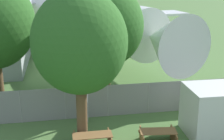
# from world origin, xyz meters

# --- Properties ---
(perimeter_fence) EXTENTS (56.07, 0.07, 1.99)m
(perimeter_fence) POSITION_xyz_m (0.00, 11.42, 1.00)
(perimeter_fence) COLOR gray
(perimeter_fence) RESTS_ON ground
(airplane) EXTENTS (31.24, 39.28, 12.32)m
(airplane) POSITION_xyz_m (-0.46, 31.43, 3.81)
(airplane) COLOR white
(airplane) RESTS_ON ground
(picnic_bench_near_cabin) EXTENTS (1.96, 1.42, 0.76)m
(picnic_bench_near_cabin) POSITION_xyz_m (-1.33, 7.85, 0.48)
(picnic_bench_near_cabin) COLOR brown
(picnic_bench_near_cabin) RESTS_ON ground
(picnic_bench_open_grass) EXTENTS (2.00, 1.62, 0.76)m
(picnic_bench_open_grass) POSITION_xyz_m (1.98, 7.69, 0.48)
(picnic_bench_open_grass) COLOR brown
(picnic_bench_open_grass) RESTS_ON ground
(tree_near_hangar) EXTENTS (4.58, 4.58, 7.75)m
(tree_near_hangar) POSITION_xyz_m (-1.76, 8.69, 5.20)
(tree_near_hangar) COLOR brown
(tree_near_hangar) RESTS_ON ground
(tree_behind_benches) EXTENTS (5.02, 5.02, 7.83)m
(tree_behind_benches) POSITION_xyz_m (0.40, 14.51, 5.04)
(tree_behind_benches) COLOR brown
(tree_behind_benches) RESTS_ON ground
(light_mast) EXTENTS (0.44, 0.44, 6.40)m
(light_mast) POSITION_xyz_m (-1.34, 10.82, 4.01)
(light_mast) COLOR #99999E
(light_mast) RESTS_ON ground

